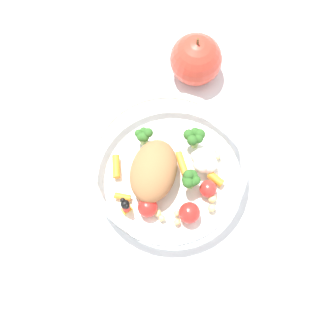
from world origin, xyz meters
name	(u,v)px	position (x,y,z in m)	size (l,w,h in m)	color
ground_plane	(160,180)	(0.00, 0.00, 0.00)	(2.40, 2.40, 0.00)	white
food_container	(168,170)	(0.00, -0.01, 0.03)	(0.22, 0.22, 0.06)	white
loose_apple	(196,59)	(0.18, -0.05, 0.04)	(0.08, 0.08, 0.09)	#BC3828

